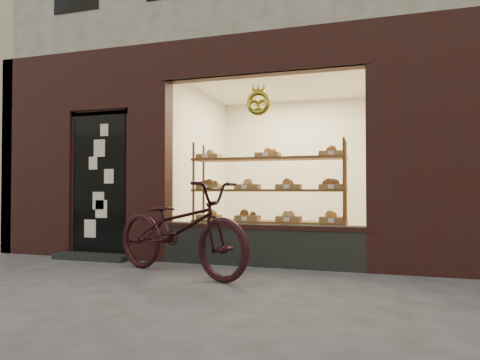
% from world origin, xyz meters
% --- Properties ---
extents(ground, '(90.00, 90.00, 0.00)m').
position_xyz_m(ground, '(0.00, 0.00, 0.00)').
color(ground, '#414141').
extents(display_shelf, '(2.20, 0.45, 1.70)m').
position_xyz_m(display_shelf, '(0.45, 2.55, 0.84)').
color(display_shelf, brown).
rests_on(display_shelf, ground).
extents(bicycle, '(2.22, 1.43, 1.10)m').
position_xyz_m(bicycle, '(-0.33, 1.26, 0.55)').
color(bicycle, black).
rests_on(bicycle, ground).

